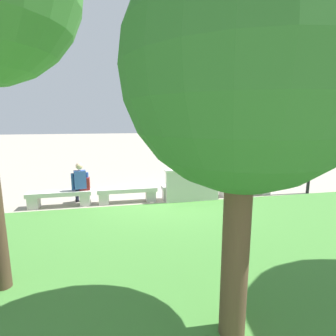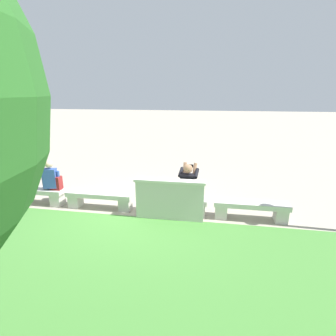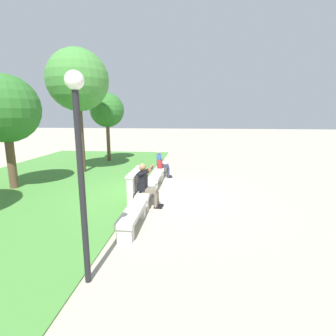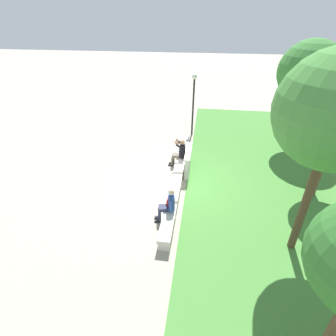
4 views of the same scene
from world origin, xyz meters
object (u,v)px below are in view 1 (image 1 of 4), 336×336
object	(u,v)px
bench_far	(60,196)
tree_left_background	(245,72)
lamp_post	(314,126)
bench_near	(189,189)
bench_mid	(128,193)
person_distant	(80,182)
person_photographer	(201,175)
bench_main	(245,186)
backpack	(85,184)

from	to	relation	value
bench_far	tree_left_background	bearing A→B (deg)	118.35
tree_left_background	lamp_post	xyz separation A→B (m)	(-5.09, -4.97, -0.66)
bench_near	tree_left_background	world-z (taller)	tree_left_background
bench_mid	person_distant	bearing A→B (deg)	-2.75
person_photographer	person_distant	bearing A→B (deg)	0.19
person_photographer	person_distant	xyz separation A→B (m)	(3.67, 0.01, -0.06)
bench_near	lamp_post	bearing A→B (deg)	176.43
bench_mid	lamp_post	distance (m)	6.30
bench_main	bench_mid	xyz separation A→B (m)	(3.83, 0.00, 0.00)
bench_main	lamp_post	world-z (taller)	lamp_post
bench_mid	backpack	xyz separation A→B (m)	(1.22, -0.02, 0.33)
bench_main	person_photographer	xyz separation A→B (m)	(1.51, -0.08, 0.44)
person_distant	bench_mid	bearing A→B (deg)	177.25
bench_main	bench_near	size ratio (longest dim) A/B	1.00
person_distant	bench_main	bearing A→B (deg)	179.28
bench_mid	backpack	distance (m)	1.26
bench_far	lamp_post	distance (m)	8.15
person_distant	tree_left_background	distance (m)	6.17
person_distant	person_photographer	bearing A→B (deg)	-179.81
person_distant	tree_left_background	bearing A→B (deg)	113.07
bench_near	bench_far	size ratio (longest dim) A/B	1.00
bench_main	person_distant	size ratio (longest dim) A/B	1.39
person_distant	backpack	bearing A→B (deg)	159.77
bench_near	tree_left_background	bearing A→B (deg)	79.03
bench_far	tree_left_background	world-z (taller)	tree_left_background
bench_near	lamp_post	world-z (taller)	lamp_post
person_photographer	person_distant	distance (m)	3.67
backpack	lamp_post	distance (m)	7.39
tree_left_background	lamp_post	bearing A→B (deg)	-135.66
bench_main	bench_far	size ratio (longest dim) A/B	1.00
person_distant	lamp_post	bearing A→B (deg)	177.51
bench_near	backpack	world-z (taller)	backpack
person_photographer	tree_left_background	bearing A→B (deg)	75.03
backpack	bench_near	bearing A→B (deg)	179.72
bench_near	person_photographer	xyz separation A→B (m)	(-0.40, -0.08, 0.44)
lamp_post	person_photographer	bearing A→B (deg)	-5.16
bench_far	person_photographer	size ratio (longest dim) A/B	1.33
bench_main	backpack	xyz separation A→B (m)	(5.05, -0.02, 0.33)
bench_mid	person_distant	size ratio (longest dim) A/B	1.39
bench_mid	backpack	world-z (taller)	backpack
person_distant	lamp_post	distance (m)	7.51
person_photographer	backpack	xyz separation A→B (m)	(3.54, 0.06, -0.11)
person_distant	bench_far	bearing A→B (deg)	6.55
person_photographer	backpack	world-z (taller)	person_photographer
bench_far	bench_mid	bearing A→B (deg)	180.00
bench_far	lamp_post	size ratio (longest dim) A/B	0.52
tree_left_background	bench_mid	bearing A→B (deg)	-80.19
bench_mid	bench_far	distance (m)	1.92
bench_mid	bench_near	bearing A→B (deg)	180.00
bench_main	tree_left_background	distance (m)	6.53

